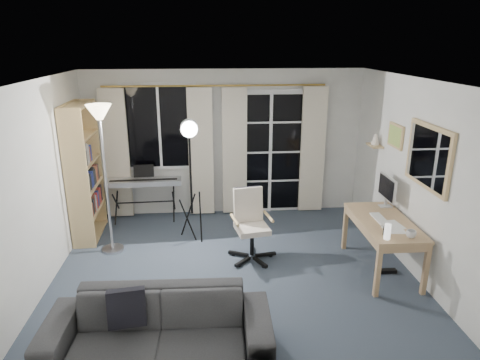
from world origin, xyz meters
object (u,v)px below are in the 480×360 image
keyboard_piano (144,183)px  desk (384,227)px  bookshelf (82,176)px  monitor (387,189)px  sofa (158,320)px  office_chair (250,218)px  studio_light (190,143)px  torchiere_lamp (101,135)px  mug (411,233)px

keyboard_piano → desk: bearing=-32.0°
bookshelf → monitor: bearing=-13.8°
desk → sofa: 3.03m
keyboard_piano → office_chair: size_ratio=1.26×
keyboard_piano → bookshelf: bearing=-150.0°
studio_light → sofa: (-0.26, -2.44, -1.08)m
torchiere_lamp → desk: bearing=-13.1°
studio_light → monitor: bearing=-16.7°
office_chair → monitor: size_ratio=1.94×
torchiere_lamp → sofa: torchiere_lamp is taller
monitor → sofa: size_ratio=0.24×
studio_light → office_chair: size_ratio=1.94×
sofa → monitor: bearing=34.6°
keyboard_piano → mug: bearing=-37.4°
studio_light → mug: size_ratio=16.48×
mug → sofa: sofa is taller
bookshelf → torchiere_lamp: bearing=-50.4°
torchiere_lamp → studio_light: size_ratio=1.11×
bookshelf → keyboard_piano: bearing=30.2°
monitor → sofa: 3.46m
office_chair → sofa: size_ratio=0.46×
mug → office_chair: bearing=149.7°
keyboard_piano → monitor: size_ratio=2.44×
sofa → studio_light: bearing=85.8°
keyboard_piano → mug: size_ratio=10.71×
bookshelf → keyboard_piano: 0.99m
office_chair → torchiere_lamp: bearing=160.9°
torchiere_lamp → monitor: 3.83m
keyboard_piano → studio_light: size_ratio=0.65×
bookshelf → studio_light: (1.58, -0.31, 0.53)m
bookshelf → studio_light: bookshelf is taller
bookshelf → desk: bookshelf is taller
torchiere_lamp → monitor: bearing=-5.7°
sofa → office_chair: bearing=63.3°
bookshelf → sofa: bookshelf is taller
bookshelf → desk: bearing=-20.4°
keyboard_piano → studio_light: 1.40m
office_chair → sofa: office_chair is taller
desk → office_chair: bearing=163.0°
bookshelf → desk: size_ratio=1.56×
studio_light → mug: 3.04m
bookshelf → studio_light: bearing=-12.8°
office_chair → mug: size_ratio=8.51×
office_chair → mug: (1.73, -1.01, 0.18)m
office_chair → mug: 2.02m
keyboard_piano → torchiere_lamp: bearing=-110.6°
studio_light → sofa: bearing=-100.1°
torchiere_lamp → monitor: torchiere_lamp is taller
keyboard_piano → mug: 4.05m
studio_light → monitor: studio_light is taller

